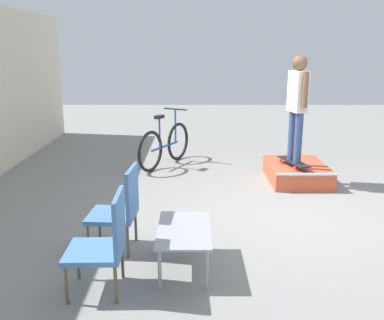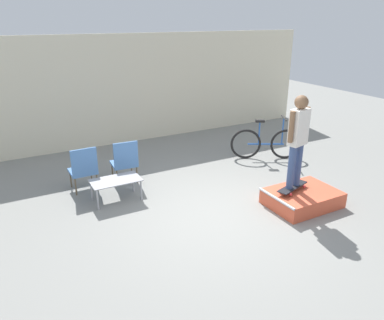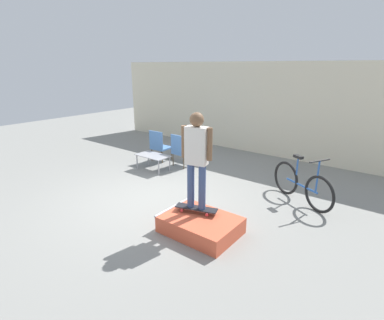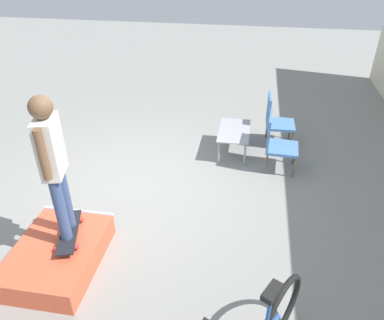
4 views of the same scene
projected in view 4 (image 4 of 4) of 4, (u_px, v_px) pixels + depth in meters
ground_plane at (133, 187)px, 5.95m from camera, size 24.00×24.00×0.00m
skate_ramp_box at (58, 255)px, 4.52m from camera, size 1.34×0.97×0.32m
skateboard_on_ramp at (69, 232)px, 4.53m from camera, size 0.81×0.42×0.07m
person_skater at (52, 159)px, 3.98m from camera, size 0.56×0.28×1.74m
coffee_table at (234, 133)px, 6.70m from camera, size 0.96×0.55×0.44m
patio_chair_left at (275, 119)px, 6.91m from camera, size 0.53×0.53×0.97m
patio_chair_right at (277, 141)px, 6.17m from camera, size 0.55×0.55×0.97m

